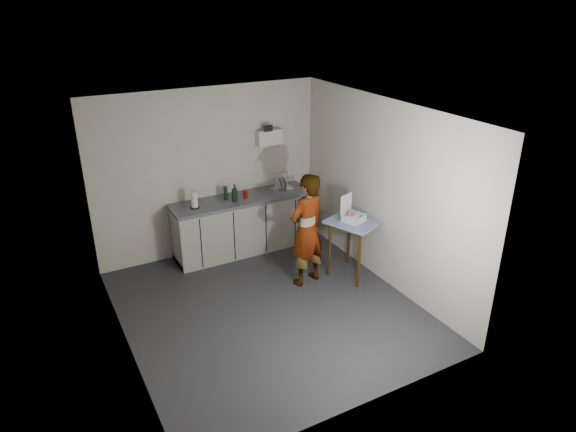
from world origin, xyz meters
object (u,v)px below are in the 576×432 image
standing_man (307,230)px  dark_bottle (226,193)px  soda_can (245,194)px  dish_rack (281,186)px  kitchen_counter (243,226)px  bakery_box (353,216)px  side_table (355,227)px  soap_bottle (235,193)px  paper_towel (194,200)px

standing_man → dark_bottle: 1.53m
soda_can → dish_rack: 0.67m
kitchen_counter → bakery_box: bakery_box is taller
side_table → standing_man: size_ratio=0.54×
kitchen_counter → dish_rack: size_ratio=6.36×
bakery_box → kitchen_counter: bearing=103.3°
standing_man → soap_bottle: 1.39m
side_table → bakery_box: size_ratio=2.36×
dark_bottle → soap_bottle: bearing=-49.4°
standing_man → soda_can: bearing=-89.9°
soda_can → soap_bottle: bearing=-170.1°
kitchen_counter → dark_bottle: bearing=171.4°
side_table → kitchen_counter: bearing=105.1°
paper_towel → soap_bottle: bearing=-3.5°
soap_bottle → dark_bottle: size_ratio=1.26×
dark_bottle → paper_towel: bearing=-171.6°
soda_can → paper_towel: bearing=179.7°
paper_towel → side_table: bearing=-37.6°
side_table → soda_can: soda_can is taller
dish_rack → kitchen_counter: bearing=-177.0°
standing_man → dark_bottle: size_ratio=7.77×
standing_man → soap_bottle: bearing=-81.6°
soda_can → paper_towel: (-0.82, 0.00, 0.05)m
bakery_box → soda_can: bearing=102.9°
kitchen_counter → bakery_box: size_ratio=5.98×
soda_can → paper_towel: size_ratio=0.53×
standing_man → soda_can: 1.35m
bakery_box → side_table: bearing=-8.5°
paper_towel → bakery_box: bakery_box is taller
dark_bottle → dish_rack: dish_rack is taller
standing_man → paper_towel: bearing=-62.8°
dark_bottle → bakery_box: (1.29, -1.54, -0.05)m
soda_can → kitchen_counter: bearing=136.3°
side_table → soda_can: size_ratio=6.56×
standing_man → paper_towel: size_ratio=6.44×
soda_can → bakery_box: (0.99, -1.46, -0.01)m
standing_man → paper_towel: standing_man is taller
dark_bottle → paper_towel: (-0.53, -0.08, 0.02)m
kitchen_counter → dish_rack: bearing=3.0°
soap_bottle → dish_rack: (0.86, 0.12, -0.08)m
side_table → dish_rack: 1.58m
dish_rack → bakery_box: 1.57m
paper_towel → kitchen_counter: bearing=3.0°
side_table → soap_bottle: soap_bottle is taller
kitchen_counter → dish_rack: 0.90m
dish_rack → paper_towel: bearing=-177.0°
dark_bottle → side_table: bearing=-48.5°
soap_bottle → soda_can: 0.21m
dish_rack → soap_bottle: bearing=-172.3°
standing_man → soap_bottle: size_ratio=6.18×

